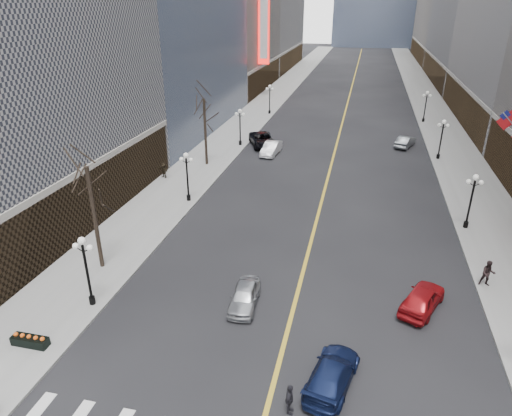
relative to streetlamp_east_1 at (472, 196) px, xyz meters
The scene contains 24 objects.
sidewalk_east 40.16m from the streetlamp_east_1, 86.85° to the left, with size 6.00×230.00×0.15m, color gray.
sidewalk_west 47.68m from the streetlamp_east_1, 122.82° to the left, with size 6.00×230.00×0.15m, color gray.
lane_line 51.45m from the streetlamp_east_1, 103.28° to the left, with size 0.25×200.00×0.02m, color gold.
streetlamp_east_1 is the anchor object (origin of this frame).
streetlamp_east_2 18.00m from the streetlamp_east_1, 90.00° to the left, with size 1.26×0.44×4.52m.
streetlamp_east_3 36.00m from the streetlamp_east_1, 90.00° to the left, with size 1.26×0.44×4.52m.
streetlamp_west_0 28.51m from the streetlamp_east_1, 145.86° to the right, with size 1.26×0.44×4.52m.
streetlamp_west_1 23.60m from the streetlamp_east_1, behind, with size 1.26×0.44×4.52m.
streetlamp_west_2 29.68m from the streetlamp_east_1, 142.67° to the left, with size 1.26×0.44×4.52m.
streetlamp_west_3 43.05m from the streetlamp_east_1, 123.25° to the left, with size 1.26×0.44×4.52m.
flag_5 8.98m from the streetlamp_east_1, 63.36° to the left, with size 2.87×0.12×2.87m.
theatre_marquee 57.87m from the streetlamp_east_1, 118.97° to the left, with size 2.00×0.55×12.00m.
tree_west_near 28.20m from the streetlamp_east_1, 154.62° to the right, with size 3.60×3.60×7.92m.
tree_west_far 27.41m from the streetlamp_east_1, 158.43° to the left, with size 3.60×3.60×7.92m.
planter_west 31.95m from the streetlamp_east_1, 141.12° to the right, with size 2.00×0.60×0.67m.
car_nb_near 20.33m from the streetlamp_east_1, 136.77° to the right, with size 1.56×3.88×1.32m, color #ACAFB4.
car_nb_mid 24.69m from the streetlamp_east_1, 140.96° to the left, with size 1.58×4.54×1.50m, color silver.
car_nb_far 27.92m from the streetlamp_east_1, 138.34° to the left, with size 2.76×5.98×1.66m, color black.
car_sb_near 21.11m from the streetlamp_east_1, 115.70° to the right, with size 1.87×4.59×1.33m, color #111B41.
car_sb_mid 12.74m from the streetlamp_east_1, 110.57° to the right, with size 1.72×4.28×1.46m, color maroon.
car_sb_far 22.65m from the streetlamp_east_1, 98.78° to the left, with size 1.48×4.26×1.40m, color #53585C.
ped_east_walk 8.66m from the streetlamp_east_1, 91.36° to the right, with size 0.86×0.47×1.76m, color black.
ped_west_far 28.71m from the streetlamp_east_1, 169.97° to the left, with size 1.43×0.41×1.54m, color black.
ped_crossing_a 23.71m from the streetlamp_east_1, 117.23° to the right, with size 0.91×0.41×1.56m, color black.
Camera 1 is at (2.96, -5.66, 16.76)m, focal length 32.00 mm.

